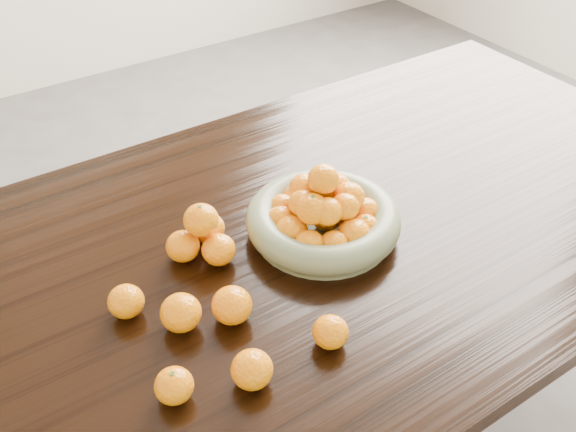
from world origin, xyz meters
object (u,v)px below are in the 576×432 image
orange_pyramid (203,236)px  loose_orange_0 (174,386)px  dining_table (301,267)px  fruit_bowl (323,216)px

orange_pyramid → loose_orange_0: (-0.19, -0.27, -0.02)m
dining_table → fruit_bowl: (0.04, -0.02, 0.13)m
loose_orange_0 → orange_pyramid: bearing=54.8°
orange_pyramid → loose_orange_0: bearing=-125.2°
fruit_bowl → loose_orange_0: fruit_bowl is taller
dining_table → fruit_bowl: fruit_bowl is taller
fruit_bowl → loose_orange_0: (-0.42, -0.19, -0.02)m
orange_pyramid → fruit_bowl: bearing=-18.8°
fruit_bowl → orange_pyramid: size_ratio=2.32×
orange_pyramid → loose_orange_0: orange_pyramid is taller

